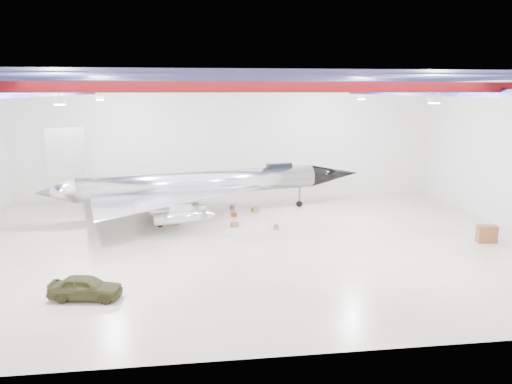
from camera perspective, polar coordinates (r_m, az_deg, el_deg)
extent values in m
plane|color=#B8AD92|center=(34.34, -1.33, -5.82)|extent=(40.00, 40.00, 0.00)
plane|color=silver|center=(47.95, -3.35, 5.85)|extent=(40.00, 0.00, 40.00)
plane|color=#0A0F38|center=(32.78, -1.42, 12.86)|extent=(40.00, 40.00, 0.00)
cube|color=maroon|center=(23.84, 1.01, 11.90)|extent=(39.50, 0.25, 0.50)
cube|color=maroon|center=(29.79, -0.77, 11.83)|extent=(39.50, 0.25, 0.50)
cube|color=maroon|center=(35.75, -1.95, 11.79)|extent=(39.50, 0.25, 0.50)
cube|color=maroon|center=(41.73, -2.79, 11.75)|extent=(39.50, 0.25, 0.50)
cube|color=#0B1045|center=(33.64, -22.54, 10.43)|extent=(0.25, 29.50, 0.40)
cube|color=#0B1045|center=(36.11, 18.24, 10.75)|extent=(0.25, 29.50, 0.40)
cube|color=silver|center=(27.34, -21.55, 9.60)|extent=(0.55, 0.55, 0.25)
cube|color=silver|center=(29.85, 19.71, 9.83)|extent=(0.55, 0.55, 0.25)
cube|color=silver|center=(39.11, -17.39, 10.23)|extent=(0.55, 0.55, 0.25)
cube|color=silver|center=(40.90, 11.94, 10.54)|extent=(0.55, 0.55, 0.25)
cylinder|color=silver|center=(41.40, -6.18, 1.06)|extent=(19.68, 6.14, 1.97)
cone|color=black|center=(45.87, 8.94, 2.02)|extent=(5.24, 2.98, 1.97)
cone|color=silver|center=(40.29, -22.02, -0.01)|extent=(3.31, 2.56, 1.97)
cube|color=silver|center=(39.87, -20.89, 3.70)|extent=(2.72, 0.71, 4.44)
cube|color=black|center=(43.36, 2.69, 2.98)|extent=(2.29, 1.23, 0.49)
cylinder|color=silver|center=(35.90, -8.63, -2.89)|extent=(3.85, 1.67, 0.89)
cylinder|color=silver|center=(38.25, -9.37, -2.01)|extent=(3.85, 1.67, 0.89)
cylinder|color=silver|center=(43.94, -10.82, -0.30)|extent=(3.85, 1.67, 0.89)
cylinder|color=silver|center=(46.33, -11.31, 0.29)|extent=(3.85, 1.67, 0.89)
cylinder|color=#59595B|center=(44.67, 4.99, -0.59)|extent=(0.18, 0.18, 1.77)
cylinder|color=black|center=(44.80, 4.97, -1.35)|extent=(0.59, 0.33, 0.55)
cylinder|color=#59595B|center=(38.68, -10.92, -2.67)|extent=(0.18, 0.18, 1.77)
cylinder|color=black|center=(38.83, -10.88, -3.54)|extent=(0.59, 0.33, 0.55)
cylinder|color=#59595B|center=(43.43, -11.97, -1.15)|extent=(0.18, 0.18, 1.77)
cylinder|color=black|center=(43.57, -11.93, -1.93)|extent=(0.59, 0.33, 0.55)
imported|color=#3A391D|center=(26.72, -18.90, -10.26)|extent=(3.79, 2.02, 1.23)
cube|color=brown|center=(37.73, 24.87, -4.38)|extent=(1.37, 0.83, 1.19)
cube|color=olive|center=(39.26, -9.32, -3.44)|extent=(0.69, 0.62, 0.40)
cube|color=#942B0E|center=(41.33, -2.51, -2.59)|extent=(0.53, 0.46, 0.32)
cylinder|color=#59595B|center=(37.48, 2.32, -4.03)|extent=(0.42, 0.42, 0.37)
cube|color=olive|center=(42.81, -0.07, -2.02)|extent=(0.69, 0.62, 0.39)
cube|color=#59595B|center=(42.29, -10.91, -2.49)|extent=(0.45, 0.38, 0.28)
cube|color=olive|center=(38.21, -2.46, -3.74)|extent=(0.63, 0.57, 0.36)
cylinder|color=#59595B|center=(43.91, -2.73, -1.70)|extent=(0.46, 0.46, 0.38)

